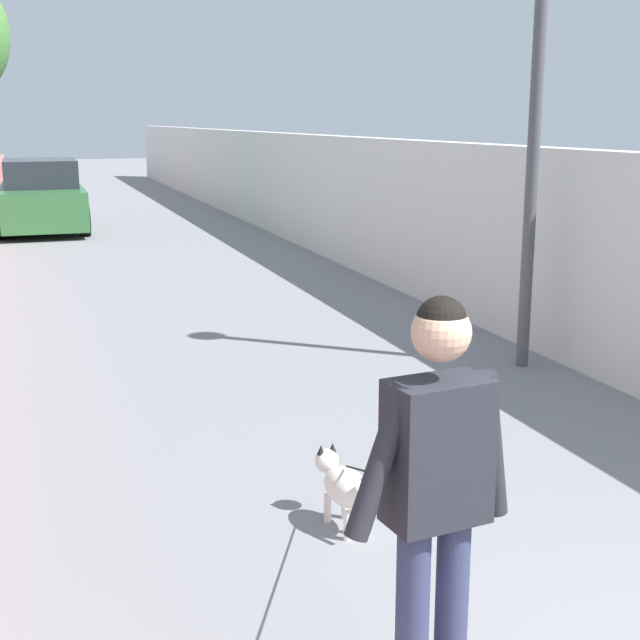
# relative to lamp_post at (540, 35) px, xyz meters

# --- Properties ---
(ground_plane) EXTENTS (80.00, 80.00, 0.00)m
(ground_plane) POSITION_rel_lamp_post_xyz_m (8.16, 2.41, -3.15)
(ground_plane) COLOR gray
(fence_right) EXTENTS (48.00, 0.30, 2.11)m
(fence_right) POSITION_rel_lamp_post_xyz_m (6.16, -0.55, -2.09)
(fence_right) COLOR silver
(fence_right) RESTS_ON ground
(lamp_post) EXTENTS (0.36, 0.36, 4.65)m
(lamp_post) POSITION_rel_lamp_post_xyz_m (0.00, 0.00, 0.00)
(lamp_post) COLOR #4C4C51
(lamp_post) RESTS_ON ground
(person_skateboarder) EXTENTS (0.27, 0.72, 1.70)m
(person_skateboarder) POSITION_rel_lamp_post_xyz_m (-4.54, 3.21, -2.06)
(person_skateboarder) COLOR #333859
(person_skateboarder) RESTS_ON skateboard
(dog) EXTENTS (2.12, 0.45, 1.06)m
(dog) POSITION_rel_lamp_post_xyz_m (-2.73, 2.90, -2.87)
(dog) COLOR white
(dog) RESTS_ON ground
(car_near) EXTENTS (4.04, 1.80, 1.54)m
(car_near) POSITION_rel_lamp_post_xyz_m (12.76, 4.21, -2.43)
(car_near) COLOR #336B38
(car_near) RESTS_ON ground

